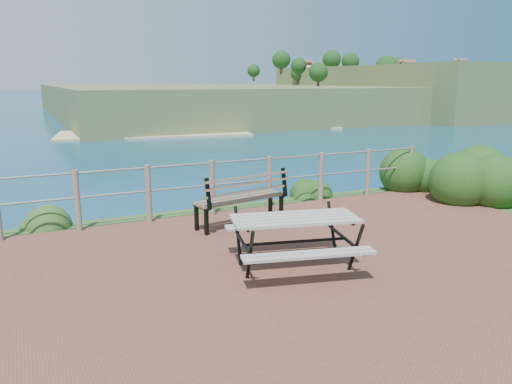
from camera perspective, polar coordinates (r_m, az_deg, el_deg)
ground at (r=6.23m, az=6.07°, el=-10.14°), size 10.00×7.00×0.12m
ocean at (r=204.91m, az=-25.00°, el=10.86°), size 1200.00×1200.00×0.00m
safety_railing at (r=8.96m, az=-5.04°, el=0.81°), size 9.40×0.10×1.00m
distant_bay at (r=272.17m, az=15.26°, el=11.43°), size 290.00×232.36×24.00m
picnic_table at (r=6.47m, az=4.42°, el=-5.11°), size 1.72×1.37×0.68m
park_bench at (r=8.30m, az=-1.80°, el=0.17°), size 1.69×0.72×0.93m
shrub_right_front at (r=11.05m, az=23.62°, el=-0.98°), size 1.46×1.46×2.07m
shrub_right_edge at (r=11.78m, az=18.12°, el=0.25°), size 1.16×1.16×1.65m
shrub_lip_west at (r=9.24m, az=-23.84°, el=-3.54°), size 0.79×0.79×0.53m
shrub_lip_east at (r=10.67m, az=5.66°, el=-0.42°), size 0.73×0.73×0.45m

